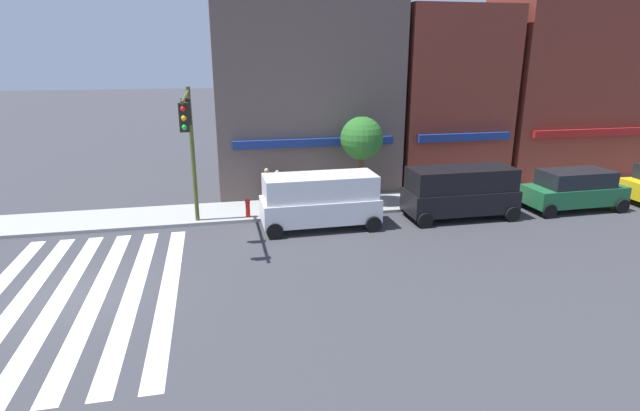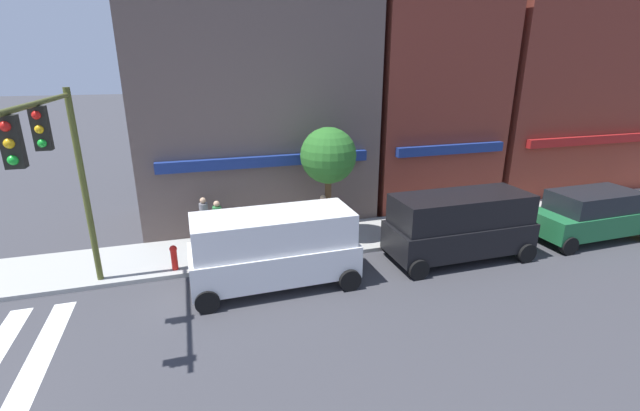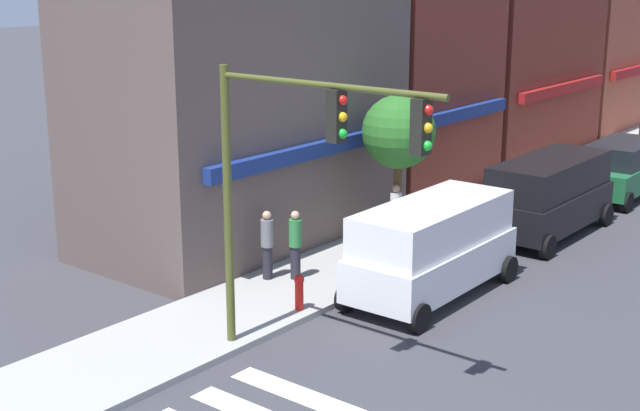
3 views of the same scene
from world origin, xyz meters
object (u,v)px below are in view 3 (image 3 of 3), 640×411
Objects in this scene: traffic_signal at (299,158)px; van_black at (549,193)px; suv_green at (622,167)px; pedestrian_white_shirt at (396,214)px; fire_hydrant at (299,290)px; van_white at (432,246)px; pedestrian_green_top at (295,244)px; pedestrian_grey_coat at (267,244)px; street_tree at (399,133)px.

traffic_signal is 12.11m from van_black.
van_black is at bearing 179.02° from suv_green.
suv_green is at bearing 72.51° from pedestrian_white_shirt.
fire_hydrant is at bearing 169.94° from van_black.
van_white is 3.44m from pedestrian_green_top.
traffic_signal is 6.05m from pedestrian_grey_coat.
traffic_signal reaches higher than van_black.
traffic_signal is 1.26× the size of suv_green.
fire_hydrant is (-5.37, -0.98, -0.46)m from pedestrian_white_shirt.
traffic_signal is 3.36× the size of pedestrian_green_top.
traffic_signal is 1.19× the size of van_black.
pedestrian_green_top is 4.67m from street_tree.
van_white is at bearing -179.90° from van_black.
van_black is at bearing 58.99° from pedestrian_grey_coat.
pedestrian_green_top is at bearing 175.55° from street_tree.
traffic_signal is 3.36× the size of pedestrian_grey_coat.
street_tree reaches higher than pedestrian_green_top.
street_tree is (7.84, 3.01, -1.00)m from traffic_signal.
van_white is at bearing 19.69° from pedestrian_grey_coat.
traffic_signal reaches higher than van_white.
pedestrian_grey_coat reaches higher than fire_hydrant.
van_white is at bearing -29.78° from fire_hydrant.
fire_hydrant is (-15.43, 1.70, -0.42)m from suv_green.
van_white is at bearing 179.02° from suv_green.
pedestrian_grey_coat is 2.10× the size of fire_hydrant.
pedestrian_grey_coat is at bearing -105.50° from pedestrian_white_shirt.
van_black is 4.91m from pedestrian_white_shirt.
suv_green is 2.67× the size of pedestrian_green_top.
pedestrian_green_top is at bearing 41.40° from traffic_signal.
pedestrian_white_shirt is 0.42× the size of street_tree.
van_black is at bearing -10.16° from fire_hydrant.
van_white is (5.20, 0.21, -3.05)m from traffic_signal.
fire_hydrant is (2.23, 1.91, -3.72)m from traffic_signal.
suv_green is at bearing -176.15° from pedestrian_green_top.
fire_hydrant is (-9.49, 1.70, -0.67)m from van_black.
pedestrian_grey_coat is at bearing -34.11° from pedestrian_green_top.
van_black is 2.83× the size of pedestrian_grey_coat.
street_tree reaches higher than van_white.
van_white is 4.12m from pedestrian_grey_coat.
traffic_signal reaches higher than suv_green.
street_tree is (4.07, -0.32, 2.26)m from pedestrian_green_top.
fire_hydrant is at bearing 149.51° from van_white.
van_white is 6.52m from van_black.
van_white is 4.36m from street_tree.
pedestrian_grey_coat is 2.29m from fire_hydrant.
street_tree reaches higher than van_black.
suv_green is 10.41m from pedestrian_white_shirt.
van_black is at bearing -35.88° from street_tree.
pedestrian_green_top is 1.00× the size of pedestrian_white_shirt.
van_white is 2.84× the size of pedestrian_white_shirt.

